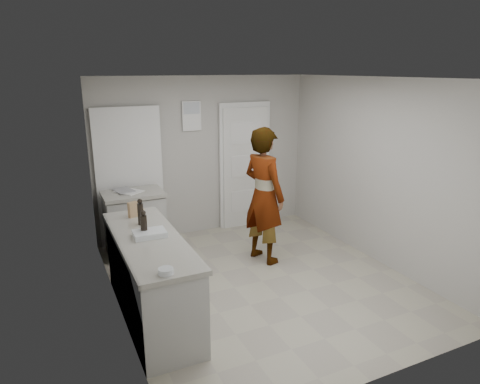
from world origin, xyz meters
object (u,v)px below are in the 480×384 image
cake_mix_box (133,210)px  baking_dish (150,234)px  person (264,196)px  egg_bowl (166,271)px  oil_cruet_a (144,223)px  spice_jar (142,212)px  oil_cruet_b (140,212)px

cake_mix_box → baking_dish: cake_mix_box is taller
person → egg_bowl: (-1.83, -1.65, 0.01)m
person → oil_cruet_a: bearing=94.6°
person → baking_dish: bearing=96.6°
person → oil_cruet_a: (-1.79, -0.70, 0.12)m
cake_mix_box → spice_jar: 0.13m
person → baking_dish: person is taller
cake_mix_box → egg_bowl: cake_mix_box is taller
spice_jar → oil_cruet_b: (-0.08, -0.31, 0.10)m
oil_cruet_a → oil_cruet_b: oil_cruet_b is taller
cake_mix_box → oil_cruet_a: oil_cruet_a is taller
oil_cruet_b → egg_bowl: 1.29m
spice_jar → egg_bowl: 1.60m
oil_cruet_a → oil_cruet_b: bearing=82.9°
cake_mix_box → spice_jar: (0.11, 0.02, -0.05)m
baking_dish → egg_bowl: baking_dish is taller
oil_cruet_a → baking_dish: (0.04, -0.05, -0.10)m
cake_mix_box → egg_bowl: (-0.05, -1.57, -0.07)m
person → cake_mix_box: 1.78m
oil_cruet_a → egg_bowl: oil_cruet_a is taller
person → spice_jar: size_ratio=24.08×
person → cake_mix_box: person is taller
cake_mix_box → oil_cruet_b: 0.29m
cake_mix_box → egg_bowl: size_ratio=1.39×
baking_dish → oil_cruet_b: bearing=90.0°
spice_jar → baking_dish: 0.70m
cake_mix_box → baking_dish: size_ratio=0.54×
spice_jar → egg_bowl: size_ratio=0.59×
cake_mix_box → oil_cruet_b: (0.03, -0.28, 0.05)m
cake_mix_box → baking_dish: bearing=-109.0°
baking_dish → spice_jar: bearing=83.1°
baking_dish → egg_bowl: size_ratio=2.56×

